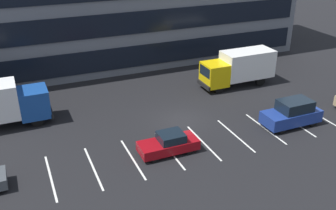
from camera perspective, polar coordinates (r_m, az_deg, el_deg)
The scene contains 5 objects.
ground_plane at distance 32.50m, azimuth 1.94°, elevation -2.22°, with size 120.00×120.00×0.00m, color black.
lot_markings at distance 29.39m, azimuth 5.23°, elevation -5.52°, with size 22.54×5.40×0.01m.
box_truck_yellow at distance 39.34m, azimuth 10.39°, elevation 5.54°, with size 7.54×2.50×3.49m.
suv_navy at distance 32.81m, azimuth 17.80°, elevation -1.18°, with size 4.79×2.03×2.17m.
sedan_maroon at distance 27.75m, azimuth 0.13°, elevation -5.70°, with size 4.28×1.79×1.53m.
Camera 1 is at (-12.32, -26.03, 15.06)m, focal length 41.42 mm.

